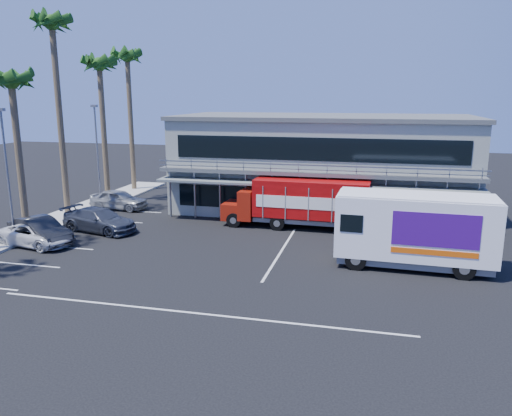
# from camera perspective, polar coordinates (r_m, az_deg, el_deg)

# --- Properties ---
(ground) EXTENTS (120.00, 120.00, 0.00)m
(ground) POSITION_cam_1_polar(r_m,az_deg,el_deg) (26.56, -2.61, -6.62)
(ground) COLOR black
(ground) RESTS_ON ground
(building) EXTENTS (22.40, 12.00, 7.30)m
(building) POSITION_cam_1_polar(r_m,az_deg,el_deg) (39.53, 7.60, 5.18)
(building) COLOR gray
(building) RESTS_ON ground
(curb_strip) EXTENTS (3.00, 32.00, 0.16)m
(curb_strip) POSITION_cam_1_polar(r_m,az_deg,el_deg) (38.26, -22.09, -1.37)
(curb_strip) COLOR #A5A399
(curb_strip) RESTS_ON ground
(palm_c) EXTENTS (2.80, 2.80, 10.75)m
(palm_c) POSITION_cam_1_polar(r_m,az_deg,el_deg) (34.81, -26.13, 12.17)
(palm_c) COLOR brown
(palm_c) RESTS_ON ground
(palm_d) EXTENTS (2.80, 2.80, 14.75)m
(palm_d) POSITION_cam_1_polar(r_m,az_deg,el_deg) (39.19, -22.21, 17.73)
(palm_d) COLOR brown
(palm_d) RESTS_ON ground
(palm_e) EXTENTS (2.80, 2.80, 12.25)m
(palm_e) POSITION_cam_1_polar(r_m,az_deg,el_deg) (42.97, -17.43, 14.57)
(palm_e) COLOR brown
(palm_e) RESTS_ON ground
(palm_f) EXTENTS (2.80, 2.80, 13.25)m
(palm_f) POSITION_cam_1_polar(r_m,az_deg,el_deg) (48.02, -14.47, 15.57)
(palm_f) COLOR brown
(palm_f) RESTS_ON ground
(light_pole_near) EXTENTS (0.50, 0.25, 8.09)m
(light_pole_near) POSITION_cam_1_polar(r_m,az_deg,el_deg) (33.11, -26.57, 3.95)
(light_pole_near) COLOR gray
(light_pole_near) RESTS_ON ground
(light_pole_far) EXTENTS (0.50, 0.25, 8.09)m
(light_pole_far) POSITION_cam_1_polar(r_m,az_deg,el_deg) (41.19, -17.68, 6.18)
(light_pole_far) COLOR gray
(light_pole_far) RESTS_ON ground
(red_truck) EXTENTS (9.94, 2.65, 3.33)m
(red_truck) POSITION_cam_1_polar(r_m,az_deg,el_deg) (33.64, 5.19, 0.74)
(red_truck) COLOR maroon
(red_truck) RESTS_ON ground
(white_van) EXTENTS (8.03, 3.00, 3.88)m
(white_van) POSITION_cam_1_polar(r_m,az_deg,el_deg) (26.99, 17.66, -2.34)
(white_van) COLOR white
(white_van) RESTS_ON ground
(parked_car_b) EXTENTS (5.11, 3.52, 1.60)m
(parked_car_b) POSITION_cam_1_polar(r_m,az_deg,el_deg) (32.90, -23.44, -2.40)
(parked_car_b) COLOR black
(parked_car_b) RESTS_ON ground
(parked_car_c) EXTENTS (5.16, 3.07, 1.34)m
(parked_car_c) POSITION_cam_1_polar(r_m,az_deg,el_deg) (32.63, -23.83, -2.79)
(parked_car_c) COLOR silver
(parked_car_c) RESTS_ON ground
(parked_car_d) EXTENTS (5.63, 3.28, 1.53)m
(parked_car_d) POSITION_cam_1_polar(r_m,az_deg,el_deg) (34.46, -17.45, -1.32)
(parked_car_d) COLOR #303440
(parked_car_d) RESTS_ON ground
(parked_car_e) EXTENTS (4.70, 2.19, 1.56)m
(parked_car_e) POSITION_cam_1_polar(r_m,az_deg,el_deg) (40.74, -15.42, 0.94)
(parked_car_e) COLOR gray
(parked_car_e) RESTS_ON ground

